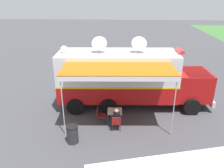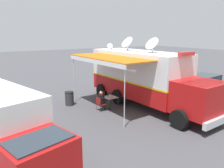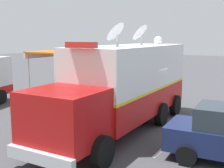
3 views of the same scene
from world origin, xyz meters
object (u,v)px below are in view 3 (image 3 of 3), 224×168
Objects in this scene: seated_responder at (81,103)px; folding_table at (92,103)px; folding_chair_beside_table at (101,103)px; trash_bin at (85,97)px; command_truck at (122,83)px; water_bottle at (90,100)px; folding_chair_at_table at (77,105)px.

folding_table is at bearing -169.21° from seated_responder.
folding_table is 0.86m from folding_chair_beside_table.
seated_responder is 2.47m from trash_bin.
command_truck is 42.88× the size of water_bottle.
folding_chair_at_table reaches higher than folding_table.
folding_chair_at_table is at bearing 51.35° from folding_chair_beside_table.
folding_chair_at_table and folding_chair_beside_table have the same top height.
folding_chair_at_table is 0.23m from seated_responder.
folding_table is at bearing -122.41° from water_bottle.
folding_chair_at_table is 1.25m from folding_chair_beside_table.
trash_bin is at bearing -47.90° from water_bottle.
trash_bin is at bearing -57.73° from seated_responder.
folding_chair_beside_table is at bearing -36.77° from command_truck.
command_truck is 11.04× the size of folding_chair_beside_table.
folding_table is 2.76m from trash_bin.
command_truck reaches higher than folding_chair_beside_table.
water_bottle is 0.80m from folding_chair_at_table.
command_truck is at bearing 166.30° from seated_responder.
folding_chair_at_table is (0.80, 0.13, -0.16)m from folding_table.
command_truck reaches higher than folding_table.
command_truck is 11.04× the size of folding_chair_at_table.
command_truck reaches higher than water_bottle.
seated_responder is at bearing -13.70° from command_truck.
folding_chair_at_table is at bearing -12.69° from command_truck.
seated_responder is at bearing -177.00° from folding_chair_at_table.
water_bottle reaches higher than folding_chair_at_table.
trash_bin is (4.11, -2.76, -1.49)m from command_truck.
water_bottle reaches higher than folding_table.
water_bottle reaches higher than trash_bin.
folding_chair_beside_table is 1.14m from seated_responder.
folding_chair_beside_table is at bearing -128.65° from folding_chair_at_table.
command_truck reaches higher than seated_responder.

